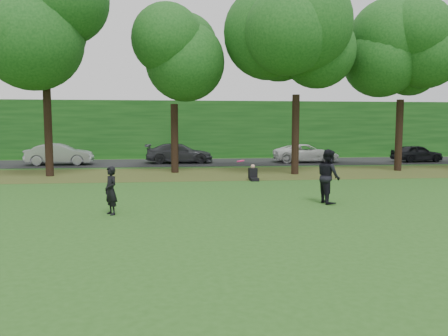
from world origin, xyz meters
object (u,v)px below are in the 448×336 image
(frisbee, at_px, (241,161))
(seated_person, at_px, (253,174))
(player_left, at_px, (111,191))
(player_right, at_px, (329,176))

(frisbee, relative_size, seated_person, 0.42)
(seated_person, bearing_deg, player_left, -131.52)
(player_right, bearing_deg, seated_person, 7.72)
(player_left, relative_size, frisbee, 4.47)
(player_right, relative_size, seated_person, 2.39)
(player_right, height_order, seated_person, player_right)
(player_left, relative_size, seated_person, 1.86)
(player_left, height_order, player_right, player_right)
(player_left, height_order, frisbee, frisbee)
(player_right, bearing_deg, player_left, 94.30)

